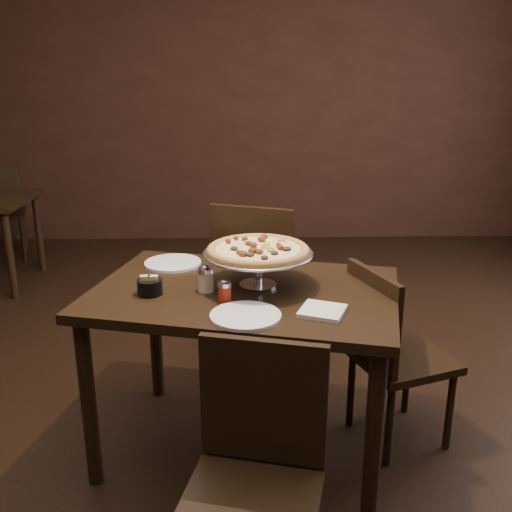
{
  "coord_description": "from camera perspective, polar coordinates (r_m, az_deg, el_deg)",
  "views": [
    {
      "loc": [
        0.06,
        -2.29,
        1.65
      ],
      "look_at": [
        0.12,
        -0.0,
        0.91
      ],
      "focal_mm": 40.0,
      "sensor_mm": 36.0,
      "label": 1
    }
  ],
  "objects": [
    {
      "name": "room",
      "position": [
        2.33,
        -1.47,
        11.7
      ],
      "size": [
        6.04,
        7.04,
        2.84
      ],
      "color": "black",
      "rests_on": "ground"
    },
    {
      "name": "plate_left",
      "position": [
        2.73,
        -8.32,
        -0.71
      ],
      "size": [
        0.27,
        0.27,
        0.01
      ],
      "primitive_type": "cylinder",
      "color": "white",
      "rests_on": "dining_table"
    },
    {
      "name": "chair_side",
      "position": [
        2.66,
        13.31,
        -9.12
      ],
      "size": [
        0.51,
        0.51,
        0.85
      ],
      "rotation": [
        0.0,
        0.0,
        1.92
      ],
      "color": "black",
      "rests_on": "ground"
    },
    {
      "name": "pizza_stand",
      "position": [
        2.38,
        0.2,
        0.54
      ],
      "size": [
        0.46,
        0.46,
        0.19
      ],
      "color": "silver",
      "rests_on": "dining_table"
    },
    {
      "name": "chair_far",
      "position": [
        3.21,
        0.27,
        -2.41
      ],
      "size": [
        0.59,
        0.59,
        0.99
      ],
      "rotation": [
        0.0,
        0.0,
        2.79
      ],
      "color": "black",
      "rests_on": "ground"
    },
    {
      "name": "serving_spatula",
      "position": [
        2.3,
        2.62,
        -0.23
      ],
      "size": [
        0.14,
        0.14,
        0.02
      ],
      "rotation": [
        0.0,
        0.0,
        -0.51
      ],
      "color": "silver",
      "rests_on": "pizza_stand"
    },
    {
      "name": "pepper_flake_shaker",
      "position": [
        2.25,
        -3.16,
        -3.58
      ],
      "size": [
        0.05,
        0.05,
        0.09
      ],
      "color": "maroon",
      "rests_on": "dining_table"
    },
    {
      "name": "packet_caddy",
      "position": [
        2.37,
        -10.58,
        -2.99
      ],
      "size": [
        0.1,
        0.1,
        0.08
      ],
      "rotation": [
        0.0,
        0.0,
        0.04
      ],
      "color": "black",
      "rests_on": "dining_table"
    },
    {
      "name": "napkin_stack",
      "position": [
        2.17,
        6.65,
        -5.48
      ],
      "size": [
        0.21,
        0.21,
        0.02
      ],
      "primitive_type": "cube",
      "rotation": [
        0.0,
        0.0,
        -0.39
      ],
      "color": "silver",
      "rests_on": "dining_table"
    },
    {
      "name": "plate_near",
      "position": [
        2.12,
        -1.05,
        -6.0
      ],
      "size": [
        0.27,
        0.27,
        0.01
      ],
      "primitive_type": "cylinder",
      "color": "white",
      "rests_on": "dining_table"
    },
    {
      "name": "dining_table",
      "position": [
        2.44,
        -1.15,
        -5.55
      ],
      "size": [
        1.42,
        1.12,
        0.79
      ],
      "rotation": [
        0.0,
        0.0,
        -0.24
      ],
      "color": "black",
      "rests_on": "ground"
    },
    {
      "name": "chair_near",
      "position": [
        1.87,
        -0.07,
        -20.89
      ],
      "size": [
        0.49,
        0.49,
        0.87
      ],
      "rotation": [
        0.0,
        0.0,
        -0.24
      ],
      "color": "black",
      "rests_on": "ground"
    },
    {
      "name": "parmesan_shaker",
      "position": [
        2.36,
        -5.05,
        -2.31
      ],
      "size": [
        0.07,
        0.07,
        0.12
      ],
      "color": "beige",
      "rests_on": "dining_table"
    }
  ]
}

